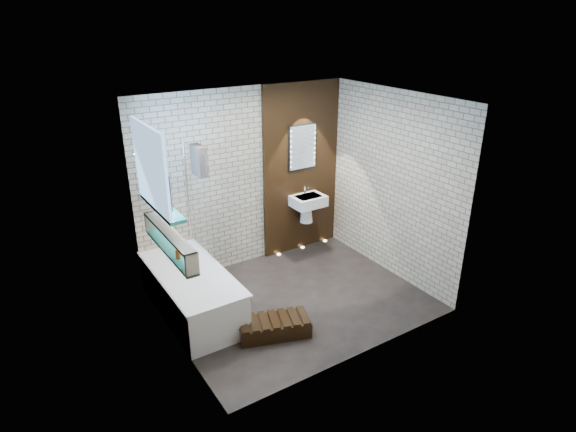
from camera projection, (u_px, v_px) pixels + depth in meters
ground at (294, 300)px, 6.35m from camera, size 3.20×3.20×0.00m
room_shell at (295, 209)px, 5.84m from camera, size 3.24×3.20×2.60m
walnut_panel at (301, 169)px, 7.29m from camera, size 1.30×0.06×2.60m
clerestory_window at (153, 176)px, 5.10m from camera, size 0.18×1.00×0.94m
display_niche at (170, 242)px, 5.24m from camera, size 0.14×1.30×0.26m
bathtub at (192, 292)px, 5.98m from camera, size 0.79×1.74×0.70m
bath_screen at (199, 202)px, 6.10m from camera, size 0.01×0.78×1.40m
towel at (199, 161)px, 5.80m from camera, size 0.11×0.28×0.37m
shower_head at (158, 150)px, 5.65m from camera, size 0.18×0.18×0.02m
washbasin at (308, 204)px, 7.34m from camera, size 0.50×0.36×0.58m
led_mirror at (303, 147)px, 7.13m from camera, size 0.50×0.02×0.70m
walnut_step at (274, 327)px, 5.65m from camera, size 0.91×0.62×0.19m
niche_bottles at (183, 259)px, 4.96m from camera, size 0.05×0.31×0.12m
sill_vases at (167, 194)px, 5.05m from camera, size 0.09×0.09×0.38m
floor_uplights at (303, 247)px, 7.75m from camera, size 0.96×0.06×0.01m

